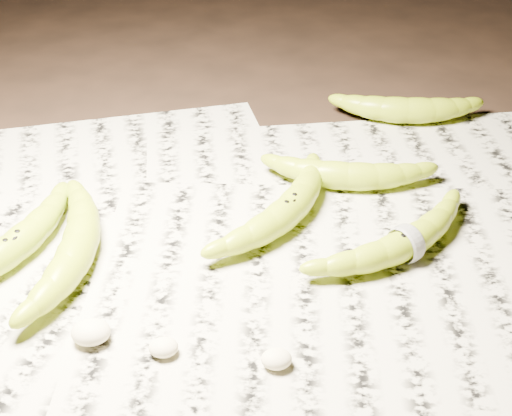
{
  "coord_description": "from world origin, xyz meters",
  "views": [
    {
      "loc": [
        -0.04,
        -0.64,
        0.5
      ],
      "look_at": [
        0.01,
        -0.0,
        0.05
      ],
      "focal_mm": 50.0,
      "sensor_mm": 36.0,
      "label": 1
    }
  ],
  "objects": [
    {
      "name": "banana_left_b",
      "position": [
        -0.18,
        -0.03,
        0.03
      ],
      "size": [
        0.08,
        0.21,
        0.04
      ],
      "primitive_type": null,
      "rotation": [
        0.0,
        0.0,
        1.48
      ],
      "color": "#A4B817",
      "rests_on": "newspaper_patch"
    },
    {
      "name": "banana_taped",
      "position": [
        0.17,
        -0.04,
        0.03
      ],
      "size": [
        0.21,
        0.16,
        0.04
      ],
      "primitive_type": null,
      "rotation": [
        0.0,
        0.0,
        0.56
      ],
      "color": "#A4B817",
      "rests_on": "newspaper_patch"
    },
    {
      "name": "measuring_tape",
      "position": [
        0.17,
        -0.04,
        0.03
      ],
      "size": [
        0.03,
        0.04,
        0.04
      ],
      "primitive_type": "torus",
      "rotation": [
        0.0,
        1.57,
        0.56
      ],
      "color": "white",
      "rests_on": "newspaper_patch"
    },
    {
      "name": "flesh_chunk_c",
      "position": [
        0.01,
        -0.19,
        0.02
      ],
      "size": [
        0.03,
        0.02,
        0.02
      ],
      "primitive_type": "ellipsoid",
      "color": "beige",
      "rests_on": "newspaper_patch"
    },
    {
      "name": "flesh_chunk_b",
      "position": [
        -0.09,
        -0.17,
        0.02
      ],
      "size": [
        0.03,
        0.02,
        0.02
      ],
      "primitive_type": "ellipsoid",
      "color": "beige",
      "rests_on": "newspaper_patch"
    },
    {
      "name": "banana_upper_b",
      "position": [
        0.25,
        0.26,
        0.03
      ],
      "size": [
        0.19,
        0.09,
        0.04
      ],
      "primitive_type": null,
      "rotation": [
        0.0,
        0.0,
        -0.13
      ],
      "color": "#A4B817",
      "rests_on": "newspaper_patch"
    },
    {
      "name": "banana_upper_a",
      "position": [
        0.13,
        0.1,
        0.03
      ],
      "size": [
        0.2,
        0.09,
        0.04
      ],
      "primitive_type": null,
      "rotation": [
        0.0,
        0.0,
        -0.18
      ],
      "color": "#A4B817",
      "rests_on": "newspaper_patch"
    },
    {
      "name": "banana_center",
      "position": [
        0.05,
        0.03,
        0.03
      ],
      "size": [
        0.17,
        0.2,
        0.04
      ],
      "primitive_type": null,
      "rotation": [
        0.0,
        0.0,
        0.92
      ],
      "color": "#A4B817",
      "rests_on": "newspaper_patch"
    },
    {
      "name": "ground",
      "position": [
        0.0,
        0.0,
        0.0
      ],
      "size": [
        3.0,
        3.0,
        0.0
      ],
      "primitive_type": "plane",
      "color": "black",
      "rests_on": "ground"
    },
    {
      "name": "banana_left_a",
      "position": [
        -0.26,
        -0.02,
        0.03
      ],
      "size": [
        0.16,
        0.21,
        0.04
      ],
      "primitive_type": null,
      "rotation": [
        0.0,
        0.0,
        0.99
      ],
      "color": "#A4B817",
      "rests_on": "newspaper_patch"
    },
    {
      "name": "flesh_chunk_a",
      "position": [
        -0.16,
        -0.15,
        0.02
      ],
      "size": [
        0.04,
        0.03,
        0.02
      ],
      "primitive_type": "ellipsoid",
      "color": "beige",
      "rests_on": "newspaper_patch"
    },
    {
      "name": "newspaper_patch",
      "position": [
        -0.04,
        -0.02,
        0.0
      ],
      "size": [
        0.9,
        0.7,
        0.01
      ],
      "primitive_type": "cube",
      "color": "#BDBAA2",
      "rests_on": "ground"
    }
  ]
}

